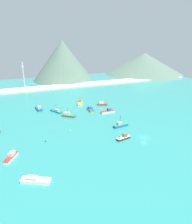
{
  "coord_description": "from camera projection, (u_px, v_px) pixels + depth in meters",
  "views": [
    {
      "loc": [
        -51.9,
        -68.89,
        43.33
      ],
      "look_at": [
        -10.07,
        33.5,
        2.54
      ],
      "focal_mm": 32.76,
      "sensor_mm": 36.0,
      "label": 1
    }
  ],
  "objects": [
    {
      "name": "beach_strip",
      "position": [
        74.0,
        85.0,
        190.99
      ],
      "size": [
        247.0,
        15.77,
        1.2
      ],
      "primitive_type": "cube",
      "color": "beige",
      "rests_on": "ground"
    },
    {
      "name": "fishing_boat_6",
      "position": [
        108.0,
        111.0,
        123.89
      ],
      "size": [
        8.78,
        2.89,
        2.72
      ],
      "color": "silver",
      "rests_on": "ground"
    },
    {
      "name": "fishing_boat_11",
      "position": [
        68.0,
        115.0,
        117.62
      ],
      "size": [
        7.94,
        7.0,
        5.97
      ],
      "color": "brown",
      "rests_on": "ground"
    },
    {
      "name": "ground",
      "position": [
        114.0,
        116.0,
        119.38
      ],
      "size": [
        260.0,
        280.0,
        0.5
      ],
      "color": "teal"
    },
    {
      "name": "fishing_boat_2",
      "position": [
        56.0,
        111.0,
        124.65
      ],
      "size": [
        6.08,
        9.07,
        5.37
      ],
      "color": "#198466",
      "rests_on": "ground"
    },
    {
      "name": "hill_east",
      "position": [
        144.0,
        63.0,
        251.45
      ],
      "size": [
        94.45,
        94.45,
        25.26
      ],
      "color": "#4C6656",
      "rests_on": "ground"
    },
    {
      "name": "hill_central",
      "position": [
        63.0,
        60.0,
        213.04
      ],
      "size": [
        62.93,
        62.93,
        40.52
      ],
      "color": "#4C6656",
      "rests_on": "ground"
    },
    {
      "name": "fishing_boat_12",
      "position": [
        39.0,
        108.0,
        128.58
      ],
      "size": [
        3.82,
        8.28,
        3.01
      ],
      "color": "#1E5BA8",
      "rests_on": "ground"
    },
    {
      "name": "buoy_0",
      "position": [
        70.0,
        131.0,
        100.06
      ],
      "size": [
        0.62,
        0.62,
        0.62
      ],
      "color": "gold",
      "rests_on": "ground"
    },
    {
      "name": "fishing_boat_10",
      "position": [
        102.0,
        104.0,
        137.49
      ],
      "size": [
        7.27,
        5.02,
        2.39
      ],
      "color": "brown",
      "rests_on": "ground"
    },
    {
      "name": "fishing_boat_3",
      "position": [
        91.0,
        109.0,
        127.47
      ],
      "size": [
        3.25,
        7.61,
        2.45
      ],
      "color": "orange",
      "rests_on": "ground"
    },
    {
      "name": "buoy_1",
      "position": [
        45.0,
        141.0,
        89.97
      ],
      "size": [
        0.62,
        0.62,
        0.62
      ],
      "color": "#232328",
      "rests_on": "ground"
    },
    {
      "name": "fishing_boat_7",
      "position": [
        35.0,
        180.0,
        64.6
      ],
      "size": [
        9.7,
        6.93,
        2.18
      ],
      "color": "silver",
      "rests_on": "ground"
    },
    {
      "name": "radio_tower",
      "position": [
        24.0,
        76.0,
        170.03
      ],
      "size": [
        2.46,
        1.96,
        24.56
      ],
      "color": "silver",
      "rests_on": "ground"
    },
    {
      "name": "fishing_boat_1",
      "position": [
        11.0,
        157.0,
        76.88
      ],
      "size": [
        5.84,
        7.77,
        2.56
      ],
      "color": "silver",
      "rests_on": "ground"
    },
    {
      "name": "fishing_boat_5",
      "position": [
        124.0,
        137.0,
        91.84
      ],
      "size": [
        7.28,
        3.32,
        2.62
      ],
      "color": "#232328",
      "rests_on": "ground"
    },
    {
      "name": "fishing_boat_9",
      "position": [
        120.0,
        125.0,
        104.26
      ],
      "size": [
        8.25,
        3.01,
        6.31
      ],
      "color": "#1E5BA8",
      "rests_on": "ground"
    },
    {
      "name": "fishing_boat_8",
      "position": [
        80.0,
        103.0,
        139.7
      ],
      "size": [
        6.16,
        10.9,
        5.03
      ],
      "color": "silver",
      "rests_on": "ground"
    }
  ]
}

